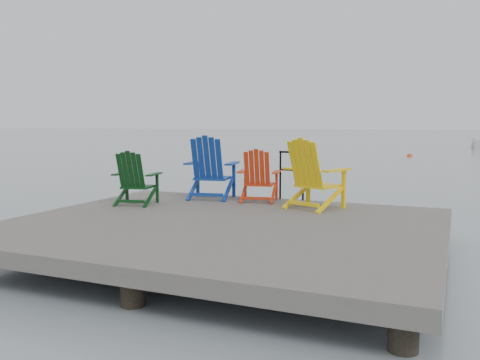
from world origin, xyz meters
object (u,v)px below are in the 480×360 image
at_px(handrail, 292,170).
at_px(chair_green, 135,178).
at_px(chair_yellow, 313,174).
at_px(chair_red, 258,176).
at_px(buoy_b, 410,156).
at_px(chair_blue, 210,168).

distance_m(handrail, chair_green, 2.83).
bearing_deg(chair_yellow, chair_green, -144.34).
height_order(chair_red, chair_yellow, chair_yellow).
relative_size(handrail, buoy_b, 2.64).
xyz_separation_m(handrail, chair_red, (-0.47, -0.47, -0.07)).
xyz_separation_m(chair_green, buoy_b, (2.47, 24.28, -0.96)).
height_order(chair_green, chair_yellow, chair_yellow).
distance_m(chair_red, buoy_b, 23.13).
height_order(chair_green, chair_red, chair_red).
bearing_deg(buoy_b, chair_yellow, -88.88).
distance_m(handrail, chair_blue, 1.51).
xyz_separation_m(chair_red, buoy_b, (0.64, 23.10, -0.97)).
bearing_deg(handrail, chair_green, -144.54).
bearing_deg(chair_red, chair_yellow, -30.85).
bearing_deg(chair_green, chair_blue, 40.57).
height_order(chair_green, chair_blue, chair_blue).
height_order(handrail, buoy_b, handrail).
height_order(chair_blue, buoy_b, chair_blue).
height_order(handrail, chair_green, chair_green).
distance_m(chair_yellow, buoy_b, 23.50).
distance_m(handrail, chair_red, 0.67).
bearing_deg(chair_yellow, chair_red, -178.09).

